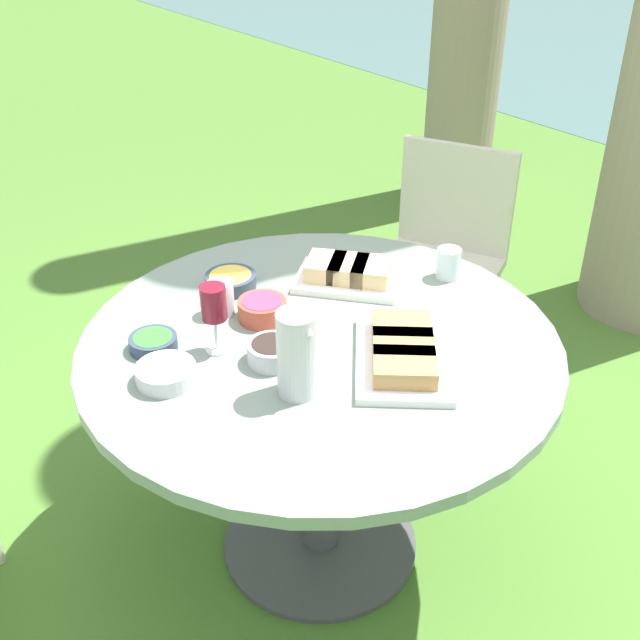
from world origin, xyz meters
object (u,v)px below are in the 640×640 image
dining_table (320,379)px  water_pitcher (297,354)px  handbag (267,322)px  wine_glass (214,306)px  chair_near_left (444,246)px

dining_table → water_pitcher: (0.14, -0.18, 0.24)m
dining_table → handbag: (-0.97, 0.52, -0.50)m
wine_glass → dining_table: bearing=61.0°
wine_glass → handbag: wine_glass is taller
wine_glass → chair_near_left: bearing=105.3°
water_pitcher → wine_glass: size_ratio=1.17×
dining_table → chair_near_left: (-0.46, 1.00, -0.10)m
handbag → dining_table: bearing=-28.1°
chair_near_left → handbag: bearing=-136.9°
dining_table → water_pitcher: 0.33m
dining_table → wine_glass: 0.37m
wine_glass → water_pitcher: bearing=10.5°
handbag → water_pitcher: bearing=-32.3°
chair_near_left → water_pitcher: bearing=-62.9°
water_pitcher → handbag: 1.51m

